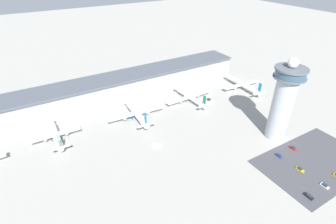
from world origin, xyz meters
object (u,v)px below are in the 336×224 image
at_px(service_truck_fuel, 128,117).
at_px(car_red_hatchback, 293,148).
at_px(control_tower, 283,101).
at_px(car_navy_sedan, 279,156).
at_px(service_truck_catering, 209,101).
at_px(car_maroon_suv, 325,186).
at_px(airplane_gate_bravo, 55,134).
at_px(car_white_wagon, 309,196).
at_px(airplane_gate_delta, 190,97).
at_px(airplane_gate_echo, 242,84).
at_px(car_silver_sedan, 300,169).
at_px(airplane_gate_charlie, 136,113).

relative_size(service_truck_fuel, car_red_hatchback, 1.68).
bearing_deg(control_tower, car_navy_sedan, -133.05).
distance_m(control_tower, car_red_hatchback, 29.13).
distance_m(service_truck_catering, car_maroon_suv, 98.11).
bearing_deg(service_truck_fuel, car_maroon_suv, -61.35).
height_order(airplane_gate_bravo, service_truck_fuel, airplane_gate_bravo).
height_order(airplane_gate_bravo, car_white_wagon, airplane_gate_bravo).
height_order(airplane_gate_delta, airplane_gate_echo, airplane_gate_echo).
distance_m(airplane_gate_delta, car_navy_sedan, 80.88).
relative_size(airplane_gate_delta, service_truck_catering, 4.64).
bearing_deg(service_truck_catering, car_silver_sedan, -93.41).
bearing_deg(service_truck_catering, car_navy_sedan, -94.48).
height_order(airplane_gate_delta, service_truck_catering, airplane_gate_delta).
bearing_deg(airplane_gate_bravo, service_truck_catering, -5.25).
distance_m(airplane_gate_bravo, airplane_gate_delta, 100.20).
distance_m(service_truck_catering, car_silver_sedan, 84.32).
bearing_deg(service_truck_catering, control_tower, -81.69).
distance_m(airplane_gate_echo, car_white_wagon, 117.77).
xyz_separation_m(airplane_gate_delta, service_truck_catering, (12.11, -9.67, -2.90)).
xyz_separation_m(airplane_gate_delta, car_silver_sedan, (7.10, -93.84, -3.37)).
height_order(control_tower, car_silver_sedan, control_tower).
height_order(service_truck_catering, car_navy_sedan, service_truck_catering).
height_order(control_tower, car_navy_sedan, control_tower).
bearing_deg(car_maroon_suv, car_silver_sedan, 91.53).
xyz_separation_m(airplane_gate_bravo, airplane_gate_echo, (151.69, -5.23, -0.48)).
distance_m(airplane_gate_echo, service_truck_catering, 39.81).
bearing_deg(airplane_gate_charlie, car_white_wagon, -68.54).
height_order(control_tower, airplane_gate_bravo, control_tower).
bearing_deg(airplane_gate_bravo, car_navy_sedan, -37.25).
relative_size(service_truck_catering, car_red_hatchback, 1.96).
relative_size(airplane_gate_delta, service_truck_fuel, 5.42).
bearing_deg(service_truck_catering, car_maroon_suv, -92.71).
bearing_deg(car_navy_sedan, service_truck_fuel, 125.61).
relative_size(airplane_gate_delta, car_navy_sedan, 9.82).
relative_size(airplane_gate_echo, service_truck_fuel, 5.54).
height_order(service_truck_fuel, car_red_hatchback, service_truck_fuel).
distance_m(airplane_gate_charlie, service_truck_catering, 59.56).
height_order(airplane_gate_delta, car_white_wagon, airplane_gate_delta).
distance_m(airplane_gate_bravo, car_red_hatchback, 144.41).
distance_m(airplane_gate_charlie, airplane_gate_delta, 46.91).
height_order(airplane_gate_charlie, car_silver_sedan, airplane_gate_charlie).
height_order(airplane_gate_charlie, airplane_gate_delta, airplane_gate_charlie).
relative_size(control_tower, service_truck_fuel, 6.97).
bearing_deg(airplane_gate_charlie, service_truck_catering, -7.35).
xyz_separation_m(service_truck_fuel, car_white_wagon, (46.77, -109.03, -0.43)).
height_order(service_truck_fuel, car_maroon_suv, service_truck_fuel).
bearing_deg(airplane_gate_bravo, service_truck_fuel, 0.84).
xyz_separation_m(control_tower, car_navy_sedan, (-13.76, -14.73, -25.30)).
xyz_separation_m(car_red_hatchback, car_silver_sedan, (-12.29, -13.64, 0.03)).
distance_m(control_tower, car_white_wagon, 55.24).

